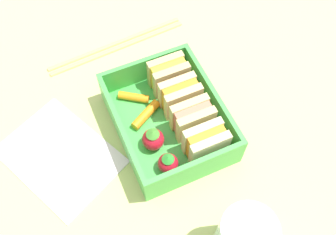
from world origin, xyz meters
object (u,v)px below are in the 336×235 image
Objects in this scene: sandwich_center_right at (206,143)px; carrot_stick_far_left at (134,97)px; sandwich_left at (169,75)px; sandwich_center_left at (180,96)px; sandwich_center at (192,119)px; carrot_stick_left at (146,115)px; chopstick_pair at (117,45)px; strawberry_far_left at (153,139)px; folded_napkin at (60,156)px; strawberry_left at (168,163)px.

carrot_stick_far_left is at bearing -154.07° from sandwich_center_right.
sandwich_left is 1.00× the size of sandwich_center_left.
sandwich_center_right is 12.27cm from carrot_stick_far_left.
sandwich_center reaches higher than carrot_stick_left.
sandwich_center is 9.13cm from carrot_stick_far_left.
carrot_stick_far_left is at bearing -6.98° from chopstick_pair.
sandwich_center_right is (7.42, 0.00, 0.00)cm from sandwich_center_left.
strawberry_far_left is (3.95, -5.52, -0.82)cm from sandwich_center_left.
strawberry_far_left is at bearing 71.61° from folded_napkin.
strawberry_far_left is at bearing -54.38° from sandwich_center_left.
sandwich_left is at bearing 144.25° from strawberry_far_left.
strawberry_far_left is 3.69cm from strawberry_left.
sandwich_center_right is 22.39cm from chopstick_pair.
sandwich_left is 17.79cm from folded_napkin.
strawberry_left is at bearing 57.90° from folded_napkin.
sandwich_center_right is 5.19cm from strawberry_left.
chopstick_pair is at bearing 173.02° from carrot_stick_far_left.
sandwich_center_right reaches higher than carrot_stick_far_left.
sandwich_center_right is (11.13, 0.00, 0.00)cm from sandwich_left.
sandwich_center_right is 0.23× the size of chopstick_pair.
carrot_stick_far_left is (0.21, -5.31, -1.81)cm from sandwich_left.
sandwich_left is 1.00× the size of sandwich_center_right.
carrot_stick_left is at bearing -147.57° from sandwich_center_right.
sandwich_center_right is 1.49× the size of strawberry_far_left.
carrot_stick_left reaches higher than folded_napkin.
sandwich_center_left and sandwich_center_right have the same top height.
sandwich_center_left is 1.08× the size of carrot_stick_left.
strawberry_far_left is 0.16× the size of chopstick_pair.
chopstick_pair is (-14.16, 0.88, -1.45)cm from carrot_stick_left.
carrot_stick_left is (-3.93, -4.86, -1.75)cm from sandwich_center.
folded_napkin is at bearing -122.10° from strawberry_left.
sandwich_center is 18.80cm from chopstick_pair.
sandwich_center_left is at bearing 146.19° from strawberry_left.
carrot_stick_far_left is 0.19× the size of chopstick_pair.
sandwich_center_left reaches higher than carrot_stick_left.
sandwich_left is 3.71cm from sandwich_center_left.
carrot_stick_far_left is (-3.50, -5.31, -1.81)cm from sandwich_center_left.
strawberry_far_left is (7.66, -5.52, -0.82)cm from sandwich_left.
carrot_stick_left is (3.27, 0.45, 0.06)cm from carrot_stick_far_left.
carrot_stick_far_left is at bearing 178.40° from strawberry_far_left.
carrot_stick_far_left is 0.28× the size of folded_napkin.
chopstick_pair is (-18.09, -3.97, -3.20)cm from sandwich_center.
carrot_stick_far_left is at bearing -87.72° from sandwich_left.
sandwich_center_left is at bearing 0.00° from sandwich_left.
sandwich_center_left reaches higher than strawberry_left.
carrot_stick_left is 0.22× the size of chopstick_pair.
sandwich_center is at bearing 180.00° from sandwich_center_right.
carrot_stick_left is (-7.64, -4.86, -1.75)cm from sandwich_center_right.
folded_napkin is at bearing -101.89° from sandwich_center.
chopstick_pair is at bearing -169.67° from sandwich_center_right.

